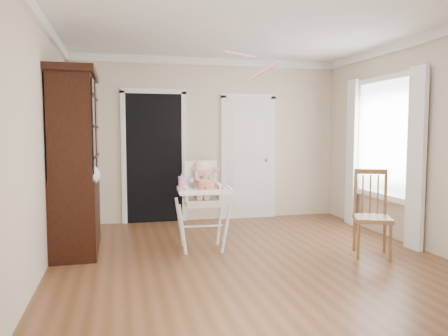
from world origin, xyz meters
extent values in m
plane|color=brown|center=(0.00, 0.00, 0.00)|extent=(5.00, 5.00, 0.00)
plane|color=white|center=(0.00, 0.00, 2.70)|extent=(5.00, 5.00, 0.00)
plane|color=beige|center=(0.00, 2.50, 1.35)|extent=(4.50, 0.00, 4.50)
plane|color=beige|center=(-2.25, 0.00, 1.35)|extent=(0.00, 5.00, 5.00)
plane|color=beige|center=(2.25, 0.00, 1.35)|extent=(0.00, 5.00, 5.00)
cube|color=black|center=(-0.90, 2.48, 1.05)|extent=(0.90, 0.03, 2.10)
cube|color=white|center=(-1.39, 2.48, 1.05)|extent=(0.08, 0.05, 2.18)
cube|color=white|center=(-0.41, 2.48, 1.05)|extent=(0.08, 0.05, 2.18)
cube|color=white|center=(-0.90, 2.48, 2.14)|extent=(1.06, 0.05, 0.08)
cube|color=white|center=(0.70, 2.48, 1.02)|extent=(0.80, 0.05, 2.05)
cube|color=white|center=(0.26, 2.48, 1.02)|extent=(0.08, 0.05, 2.13)
cube|color=white|center=(1.14, 2.48, 1.02)|extent=(0.08, 0.05, 2.13)
sphere|color=gold|center=(1.02, 2.44, 1.00)|extent=(0.06, 0.06, 0.06)
cube|color=white|center=(2.23, 0.80, 1.40)|extent=(0.02, 1.20, 1.60)
cube|color=white|center=(2.21, 0.80, 2.24)|extent=(0.06, 1.36, 0.08)
cube|color=white|center=(2.15, 0.02, 1.15)|extent=(0.08, 0.28, 2.30)
cube|color=white|center=(2.15, 1.58, 1.15)|extent=(0.08, 0.28, 2.30)
cylinder|color=white|center=(-0.74, 0.42, 0.30)|extent=(0.14, 0.13, 0.66)
cylinder|color=white|center=(-0.21, 0.38, 0.30)|extent=(0.13, 0.14, 0.66)
cylinder|color=white|center=(-0.70, 0.90, 0.30)|extent=(0.13, 0.14, 0.66)
cylinder|color=white|center=(-0.18, 0.86, 0.30)|extent=(0.14, 0.13, 0.66)
cylinder|color=white|center=(-0.46, 0.59, 0.31)|extent=(0.51, 0.06, 0.03)
cube|color=white|center=(-0.46, 0.64, 0.61)|extent=(0.44, 0.42, 0.09)
cube|color=white|center=(-0.66, 0.65, 0.74)|extent=(0.07, 0.38, 0.20)
cube|color=white|center=(-0.25, 0.63, 0.74)|extent=(0.07, 0.38, 0.20)
cube|color=white|center=(-0.44, 0.83, 0.87)|extent=(0.42, 0.09, 0.48)
cube|color=white|center=(-0.47, 0.38, 0.78)|extent=(0.65, 0.48, 0.03)
cube|color=white|center=(-0.49, 0.16, 0.80)|extent=(0.62, 0.07, 0.04)
ellipsoid|color=beige|center=(-0.45, 0.67, 0.77)|extent=(0.26, 0.21, 0.31)
sphere|color=beige|center=(-0.45, 0.67, 1.02)|extent=(0.23, 0.23, 0.21)
sphere|color=red|center=(-0.46, 0.61, 0.84)|extent=(0.16, 0.16, 0.16)
sphere|color=red|center=(-0.49, 0.58, 0.97)|extent=(0.08, 0.08, 0.08)
sphere|color=red|center=(-0.29, 0.57, 1.02)|extent=(0.07, 0.07, 0.07)
cylinder|color=silver|center=(-0.46, 0.34, 0.80)|extent=(0.26, 0.26, 0.01)
cylinder|color=red|center=(-0.46, 0.34, 0.85)|extent=(0.20, 0.20, 0.11)
cylinder|color=#F2E08C|center=(-0.44, 0.31, 0.90)|extent=(0.09, 0.09, 0.02)
cylinder|color=#CE7EAC|center=(-0.73, 0.50, 0.85)|extent=(0.08, 0.08, 0.12)
cylinder|color=#9471C6|center=(-0.73, 0.50, 0.93)|extent=(0.08, 0.08, 0.03)
cone|color=#9471C6|center=(-0.73, 0.50, 0.97)|extent=(0.03, 0.03, 0.04)
cube|color=black|center=(-1.99, 0.96, 0.46)|extent=(0.52, 1.24, 0.93)
cube|color=black|center=(-1.99, 0.96, 1.55)|extent=(0.47, 1.24, 1.24)
cube|color=black|center=(-1.74, 0.65, 1.55)|extent=(0.02, 0.54, 1.08)
cube|color=black|center=(-1.74, 1.27, 1.55)|extent=(0.02, 0.54, 1.08)
cube|color=black|center=(-1.99, 0.96, 2.19)|extent=(0.56, 1.32, 0.08)
ellipsoid|color=white|center=(-1.78, 0.59, 0.98)|extent=(0.21, 0.17, 0.23)
cube|color=brown|center=(1.47, -0.12, 0.45)|extent=(0.55, 0.55, 0.05)
cylinder|color=brown|center=(1.23, -0.21, 0.22)|extent=(0.04, 0.04, 0.45)
cylinder|color=brown|center=(1.56, -0.35, 0.22)|extent=(0.04, 0.04, 0.45)
cylinder|color=brown|center=(1.37, 0.12, 0.22)|extent=(0.04, 0.04, 0.45)
cylinder|color=brown|center=(1.71, -0.02, 0.22)|extent=(0.04, 0.04, 0.45)
cylinder|color=brown|center=(1.38, 0.13, 0.74)|extent=(0.04, 0.04, 0.58)
cylinder|color=brown|center=(1.71, -0.01, 0.74)|extent=(0.04, 0.04, 0.58)
cube|color=brown|center=(1.54, 0.06, 1.00)|extent=(0.36, 0.19, 0.06)
camera|label=1|loc=(-1.46, -4.70, 1.49)|focal=35.00mm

